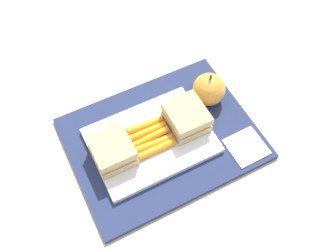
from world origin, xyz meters
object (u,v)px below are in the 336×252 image
at_px(sandwich_half_right, 187,117).
at_px(paper_napkin, 246,147).
at_px(sandwich_half_left, 112,150).
at_px(carrot_sticks_bundle, 151,137).
at_px(apple, 209,89).
at_px(food_tray, 151,141).

relative_size(sandwich_half_right, paper_napkin, 1.14).
bearing_deg(sandwich_half_left, carrot_sticks_bundle, -0.06).
relative_size(sandwich_half_left, paper_napkin, 1.14).
xyz_separation_m(sandwich_half_right, paper_napkin, (0.08, -0.10, -0.03)).
distance_m(carrot_sticks_bundle, apple, 0.16).
height_order(food_tray, carrot_sticks_bundle, carrot_sticks_bundle).
relative_size(food_tray, sandwich_half_left, 2.88).
bearing_deg(apple, sandwich_half_left, -170.39).
bearing_deg(sandwich_half_right, carrot_sticks_bundle, -179.94).
relative_size(sandwich_half_left, carrot_sticks_bundle, 1.01).
bearing_deg(paper_napkin, apple, 93.69).
xyz_separation_m(sandwich_half_right, apple, (0.07, 0.04, -0.00)).
relative_size(apple, paper_napkin, 1.13).
bearing_deg(sandwich_half_right, paper_napkin, -49.35).
relative_size(carrot_sticks_bundle, paper_napkin, 1.13).
relative_size(sandwich_half_left, apple, 1.01).
bearing_deg(carrot_sticks_bundle, sandwich_half_left, 179.94).
bearing_deg(food_tray, sandwich_half_left, 180.00).
height_order(sandwich_half_left, apple, apple).
bearing_deg(apple, carrot_sticks_bundle, -165.56).
height_order(carrot_sticks_bundle, apple, apple).
distance_m(food_tray, paper_napkin, 0.19).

